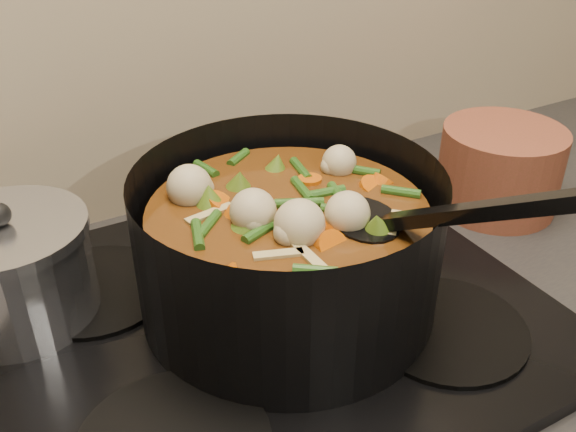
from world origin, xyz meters
TOP-DOWN VIEW (x-y plane):
  - stovetop at (0.00, 1.93)m, footprint 0.62×0.54m
  - stockpot at (0.03, 1.93)m, footprint 0.34×0.44m
  - saucepan at (-0.24, 2.06)m, footprint 0.18×0.18m
  - terracotta_crock at (0.43, 2.00)m, footprint 0.23×0.23m

SIDE VIEW (x-z plane):
  - stovetop at x=0.00m, z-range 0.91..0.93m
  - terracotta_crock at x=0.43m, z-range 0.91..1.04m
  - saucepan at x=-0.24m, z-range 0.92..1.06m
  - stockpot at x=0.03m, z-range 0.88..1.13m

